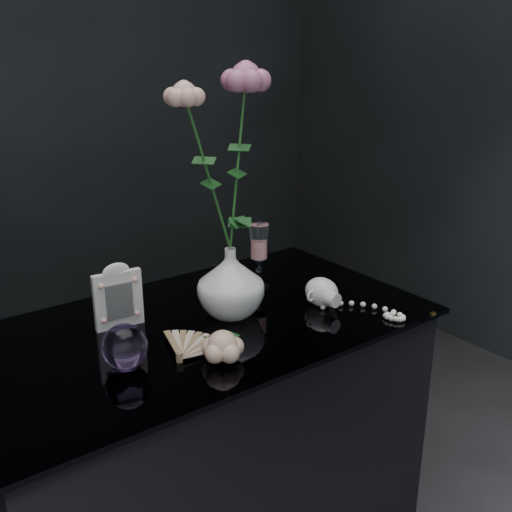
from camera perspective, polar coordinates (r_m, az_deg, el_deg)
table at (r=1.57m, az=-5.04°, el=-19.03°), size 1.05×0.58×0.76m
vase at (r=1.37m, az=-2.42°, el=-2.50°), size 0.16×0.16×0.16m
wine_glass at (r=1.53m, az=0.28°, el=-0.02°), size 0.07×0.07×0.17m
picture_frame at (r=1.35m, az=-13.03°, el=-3.67°), size 0.12×0.10×0.15m
paperweight at (r=1.19m, az=-12.40°, el=-8.40°), size 0.10×0.10×0.09m
paper_fan at (r=1.21m, az=-7.31°, el=-9.45°), size 0.27×0.24×0.02m
loose_rose at (r=1.20m, az=-3.21°, el=-8.56°), size 0.19×0.22×0.06m
pearl_jar at (r=1.45m, az=6.28°, el=-3.31°), size 0.26×0.27×0.07m
roses at (r=1.30m, az=-2.92°, el=9.94°), size 0.24×0.12×0.45m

